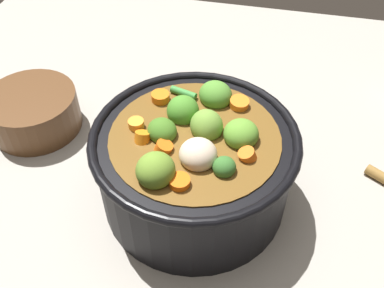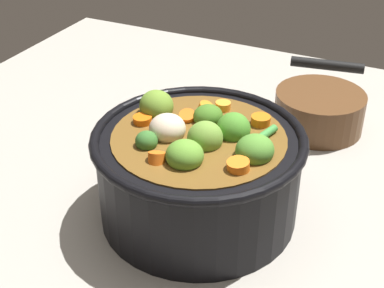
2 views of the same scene
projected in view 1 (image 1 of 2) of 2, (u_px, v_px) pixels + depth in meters
The scene contains 3 objects.
ground_plane at pixel (194, 195), 0.59m from camera, with size 1.10×1.10×0.00m, color #9E998E.
cooking_pot at pixel (195, 164), 0.55m from camera, with size 0.26×0.26×0.14m.
small_saucepan at pixel (31, 111), 0.67m from camera, with size 0.16×0.22×0.06m.
Camera 1 is at (0.36, 0.08, 0.47)m, focal length 40.15 mm.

